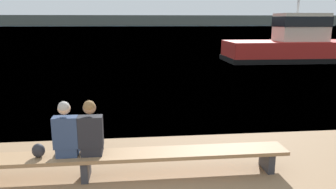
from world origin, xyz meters
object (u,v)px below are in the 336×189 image
at_px(shopping_bag, 38,150).
at_px(bench_main, 85,159).
at_px(person_left, 66,132).
at_px(tugboat_red, 294,46).
at_px(person_right, 91,131).

bearing_deg(shopping_bag, bench_main, 0.62).
distance_m(bench_main, person_left, 0.57).
bearing_deg(tugboat_red, shopping_bag, 142.55).
distance_m(shopping_bag, tugboat_red, 20.19).
bearing_deg(bench_main, person_right, 1.40).
bearing_deg(bench_main, tugboat_red, 53.34).
height_order(bench_main, tugboat_red, tugboat_red).
height_order(person_left, person_right, person_right).
bearing_deg(person_right, bench_main, -178.60).
distance_m(bench_main, tugboat_red, 19.72).
distance_m(bench_main, person_right, 0.52).
xyz_separation_m(person_right, tugboat_red, (11.65, 15.81, 0.14)).
xyz_separation_m(bench_main, person_left, (-0.29, 0.00, 0.49)).
bearing_deg(shopping_bag, tugboat_red, 51.62).
height_order(bench_main, shopping_bag, shopping_bag).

